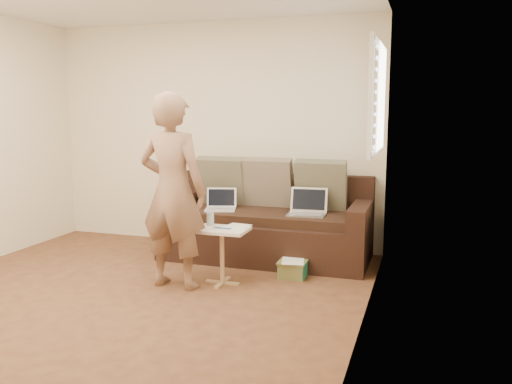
# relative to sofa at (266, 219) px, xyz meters

# --- Properties ---
(floor) EXTENTS (4.50, 4.50, 0.00)m
(floor) POSITION_rel_sofa_xyz_m (-0.79, -1.77, -0.42)
(floor) COLOR #4F2C1D
(floor) RESTS_ON ground
(wall_back) EXTENTS (4.00, 0.00, 4.00)m
(wall_back) POSITION_rel_sofa_xyz_m (-0.79, 0.48, 0.87)
(wall_back) COLOR beige
(wall_back) RESTS_ON ground
(wall_right) EXTENTS (0.00, 4.50, 4.50)m
(wall_right) POSITION_rel_sofa_xyz_m (1.21, -1.77, 0.87)
(wall_right) COLOR beige
(wall_right) RESTS_ON ground
(window_blinds) EXTENTS (0.12, 0.88, 1.08)m
(window_blinds) POSITION_rel_sofa_xyz_m (1.16, -0.27, 1.28)
(window_blinds) COLOR white
(window_blinds) RESTS_ON wall_right
(sofa) EXTENTS (2.20, 0.95, 0.85)m
(sofa) POSITION_rel_sofa_xyz_m (0.00, 0.00, 0.00)
(sofa) COLOR black
(sofa) RESTS_ON ground
(pillow_left) EXTENTS (0.55, 0.29, 0.57)m
(pillow_left) POSITION_rel_sofa_xyz_m (-0.60, 0.23, 0.37)
(pillow_left) COLOR brown
(pillow_left) RESTS_ON sofa
(pillow_mid) EXTENTS (0.55, 0.27, 0.57)m
(pillow_mid) POSITION_rel_sofa_xyz_m (-0.05, 0.25, 0.37)
(pillow_mid) COLOR #6D604E
(pillow_mid) RESTS_ON sofa
(pillow_right) EXTENTS (0.55, 0.28, 0.57)m
(pillow_right) POSITION_rel_sofa_xyz_m (0.55, 0.21, 0.37)
(pillow_right) COLOR brown
(pillow_right) RESTS_ON sofa
(laptop_silver) EXTENTS (0.40, 0.30, 0.26)m
(laptop_silver) POSITION_rel_sofa_xyz_m (0.47, -0.11, 0.10)
(laptop_silver) COLOR #B7BABC
(laptop_silver) RESTS_ON sofa
(laptop_white) EXTENTS (0.37, 0.31, 0.23)m
(laptop_white) POSITION_rel_sofa_xyz_m (-0.48, -0.12, 0.10)
(laptop_white) COLOR white
(laptop_white) RESTS_ON sofa
(person) EXTENTS (0.67, 0.47, 1.76)m
(person) POSITION_rel_sofa_xyz_m (-0.52, -1.16, 0.45)
(person) COLOR brown
(person) RESTS_ON ground
(side_table) EXTENTS (0.48, 0.33, 0.52)m
(side_table) POSITION_rel_sofa_xyz_m (-0.13, -0.96, -0.16)
(side_table) COLOR silver
(side_table) RESTS_ON ground
(drinking_glass) EXTENTS (0.07, 0.07, 0.12)m
(drinking_glass) POSITION_rel_sofa_xyz_m (-0.28, -0.87, 0.16)
(drinking_glass) COLOR silver
(drinking_glass) RESTS_ON side_table
(scissors) EXTENTS (0.20, 0.14, 0.02)m
(scissors) POSITION_rel_sofa_xyz_m (-0.12, -0.98, 0.11)
(scissors) COLOR silver
(scissors) RESTS_ON side_table
(paper_on_table) EXTENTS (0.25, 0.33, 0.00)m
(paper_on_table) POSITION_rel_sofa_xyz_m (-0.03, -0.87, 0.10)
(paper_on_table) COLOR white
(paper_on_table) RESTS_ON side_table
(striped_box) EXTENTS (0.27, 0.27, 0.17)m
(striped_box) POSITION_rel_sofa_xyz_m (0.44, -0.58, -0.34)
(striped_box) COLOR #BB6B1C
(striped_box) RESTS_ON ground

